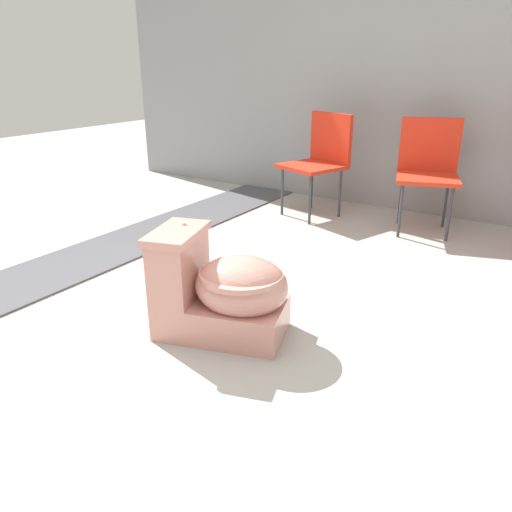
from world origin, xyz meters
TOP-DOWN VIEW (x-y plane):
  - ground_plane at (0.00, 0.00)m, footprint 14.00×14.00m
  - gravel_strip at (-1.31, 0.50)m, footprint 0.56×8.00m
  - building_wall at (0.50, 2.89)m, footprint 7.00×0.20m
  - toilet at (0.02, 0.22)m, footprint 0.71×0.54m
  - folding_chair_left at (-0.50, 2.29)m, footprint 0.56×0.56m
  - folding_chair_middle at (0.35, 2.37)m, footprint 0.55×0.55m

SIDE VIEW (x-z plane):
  - ground_plane at x=0.00m, z-range 0.00..0.00m
  - gravel_strip at x=-1.31m, z-range 0.00..0.01m
  - toilet at x=0.02m, z-range -0.04..0.48m
  - folding_chair_left at x=-0.50m, z-range 0.09..0.93m
  - folding_chair_middle at x=0.35m, z-range 0.09..0.93m
  - building_wall at x=0.50m, z-range 0.00..2.60m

